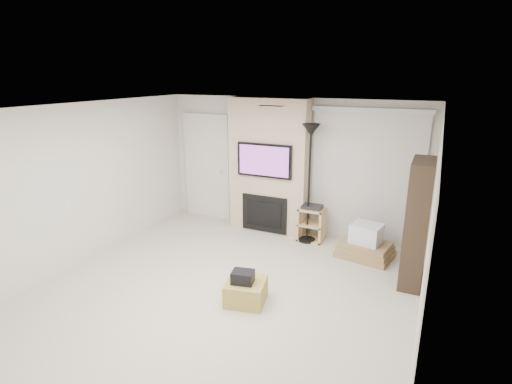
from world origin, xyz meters
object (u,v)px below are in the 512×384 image
at_px(box_stack, 366,244).
at_px(bookshelf, 417,223).
at_px(av_stand, 312,222).
at_px(floor_lamp, 310,150).
at_px(ottoman, 246,291).

relative_size(box_stack, bookshelf, 0.53).
bearing_deg(av_stand, box_stack, -16.97).
xyz_separation_m(floor_lamp, av_stand, (0.05, 0.09, -1.32)).
distance_m(av_stand, bookshelf, 2.04).
bearing_deg(ottoman, bookshelf, 37.76).
bearing_deg(bookshelf, ottoman, -142.24).
xyz_separation_m(ottoman, floor_lamp, (0.12, 2.27, 1.51)).
distance_m(floor_lamp, bookshelf, 2.12).
xyz_separation_m(ottoman, av_stand, (0.17, 2.35, 0.20)).
bearing_deg(ottoman, box_stack, 59.78).
bearing_deg(av_stand, floor_lamp, -121.14).
relative_size(ottoman, av_stand, 0.76).
distance_m(ottoman, bookshelf, 2.57).
bearing_deg(bookshelf, box_stack, 144.25).
relative_size(floor_lamp, box_stack, 2.22).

